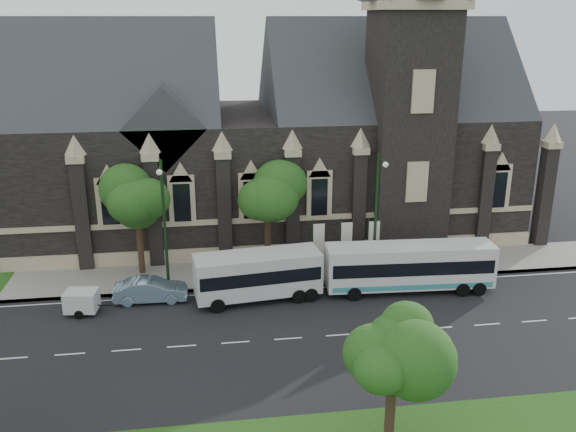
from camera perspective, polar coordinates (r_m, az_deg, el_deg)
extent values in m
plane|color=black|center=(35.13, -4.94, -11.71)|extent=(160.00, 160.00, 0.00)
cube|color=gray|center=(43.59, -5.67, -5.43)|extent=(80.00, 5.00, 0.15)
cube|color=black|center=(51.76, -1.92, 4.24)|extent=(40.00, 15.00, 10.00)
cube|color=#2C2F34|center=(50.95, -15.70, 9.09)|extent=(16.00, 15.00, 15.00)
cube|color=#2C2F34|center=(52.77, 9.04, 9.83)|extent=(20.00, 15.00, 15.00)
cube|color=#2C2F34|center=(46.14, -11.40, 8.52)|extent=(6.00, 6.00, 6.00)
cube|color=black|center=(47.30, 11.08, 7.54)|extent=(5.50, 5.50, 18.00)
cube|color=tan|center=(46.54, 11.80, 18.73)|extent=(6.20, 6.20, 0.60)
cube|color=tan|center=(45.06, -0.86, -0.28)|extent=(40.00, 0.22, 0.40)
cube|color=tan|center=(45.95, -0.84, -3.35)|extent=(40.00, 0.25, 1.20)
cube|color=black|center=(44.25, -3.42, 1.52)|extent=(1.20, 0.12, 2.80)
cylinder|color=black|center=(27.32, 9.53, -17.79)|extent=(0.44, 0.44, 3.08)
sphere|color=#224C17|center=(25.71, 9.88, -12.47)|extent=(3.20, 3.20, 3.20)
sphere|color=#224C17|center=(26.09, 10.83, -10.54)|extent=(2.40, 2.40, 2.40)
cylinder|color=black|center=(43.99, -1.90, -2.44)|extent=(0.44, 0.44, 3.96)
sphere|color=#224C17|center=(42.84, -1.95, 2.15)|extent=(3.84, 3.84, 3.84)
sphere|color=#224C17|center=(43.42, -1.12, 3.36)|extent=(2.88, 2.88, 2.88)
cylinder|color=black|center=(44.03, -13.64, -2.95)|extent=(0.44, 0.44, 3.96)
sphere|color=#224C17|center=(42.90, -14.00, 1.53)|extent=(3.68, 3.68, 3.68)
sphere|color=#224C17|center=(43.31, -13.07, 2.71)|extent=(2.76, 2.76, 2.76)
cylinder|color=black|center=(41.49, 8.20, -0.22)|extent=(0.20, 0.20, 9.00)
cylinder|color=black|center=(39.62, 8.79, 5.18)|extent=(0.10, 1.60, 0.10)
sphere|color=silver|center=(38.90, 9.12, 4.77)|extent=(0.36, 0.36, 0.36)
cylinder|color=black|center=(40.01, -11.46, -1.11)|extent=(0.20, 0.20, 9.00)
cylinder|color=black|center=(38.07, -11.91, 4.47)|extent=(0.10, 1.60, 0.10)
sphere|color=silver|center=(37.32, -11.97, 4.03)|extent=(0.36, 0.36, 0.36)
cylinder|color=black|center=(43.00, 2.30, -2.91)|extent=(0.10, 0.10, 4.00)
cube|color=white|center=(42.87, 2.90, -2.13)|extent=(0.80, 0.04, 2.20)
cylinder|color=black|center=(43.39, 4.90, -2.77)|extent=(0.10, 0.10, 4.00)
cube|color=white|center=(43.28, 5.50, -2.00)|extent=(0.80, 0.04, 2.20)
cylinder|color=black|center=(43.86, 7.45, -2.63)|extent=(0.10, 0.10, 4.00)
cube|color=white|center=(43.77, 8.05, -1.86)|extent=(0.80, 0.04, 2.20)
cube|color=silver|center=(41.12, 11.31, -4.53)|extent=(11.18, 2.85, 2.78)
cube|color=black|center=(41.06, 11.33, -4.32)|extent=(10.74, 2.87, 0.91)
cube|color=teal|center=(41.55, 11.22, -5.92)|extent=(10.74, 2.86, 0.35)
cylinder|color=black|center=(39.76, 6.23, -7.28)|extent=(0.91, 0.32, 0.90)
cylinder|color=black|center=(41.81, 5.62, -5.93)|extent=(0.91, 0.32, 0.90)
cylinder|color=black|center=(41.72, 16.05, -6.65)|extent=(0.91, 0.32, 0.90)
cylinder|color=black|center=(43.68, 14.99, -5.40)|extent=(0.91, 0.32, 0.90)
cylinder|color=black|center=(42.13, 17.47, -6.54)|extent=(0.91, 0.32, 0.90)
cylinder|color=black|center=(44.07, 16.35, -5.32)|extent=(0.91, 0.32, 0.90)
cube|color=silver|center=(39.26, -2.86, -5.40)|extent=(8.29, 3.46, 2.65)
cube|color=black|center=(39.20, -2.86, -5.20)|extent=(7.97, 3.46, 0.87)
cylinder|color=black|center=(38.27, -6.59, -8.36)|extent=(0.93, 0.38, 0.90)
cylinder|color=black|center=(40.53, -7.13, -6.80)|extent=(0.93, 0.38, 0.90)
cylinder|color=black|center=(39.22, 1.04, -7.54)|extent=(0.93, 0.38, 0.90)
cylinder|color=black|center=(41.43, 0.09, -6.07)|extent=(0.93, 0.38, 0.90)
cylinder|color=black|center=(39.43, 2.18, -7.40)|extent=(0.93, 0.38, 0.90)
cylinder|color=black|center=(41.63, 1.16, -5.95)|extent=(0.93, 0.38, 0.90)
cube|color=silver|center=(39.83, -18.77, -7.50)|extent=(2.08, 1.66, 1.25)
cylinder|color=black|center=(39.47, -18.99, -8.73)|extent=(0.56, 0.26, 0.54)
cylinder|color=black|center=(40.69, -18.39, -7.83)|extent=(0.56, 0.26, 0.54)
cylinder|color=black|center=(39.61, -16.99, -8.00)|extent=(1.15, 0.22, 0.08)
imported|color=#7D9EB5|center=(40.32, -12.74, -6.77)|extent=(4.70, 1.73, 1.54)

